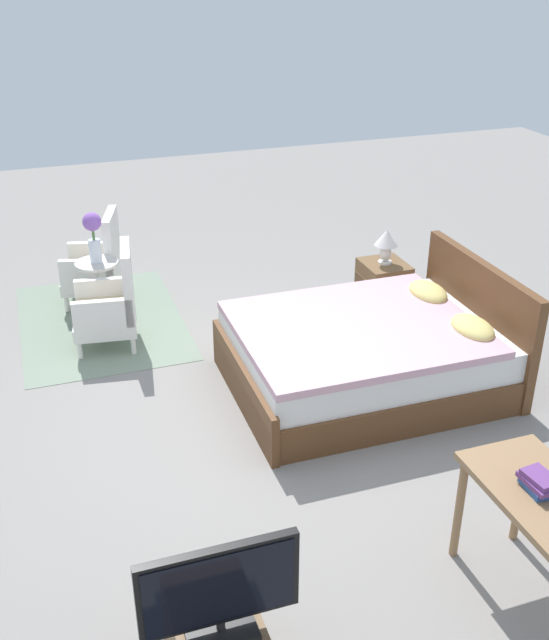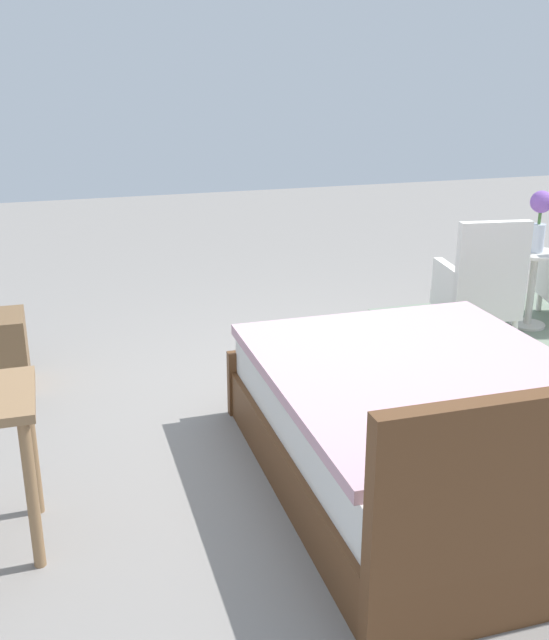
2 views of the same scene
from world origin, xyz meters
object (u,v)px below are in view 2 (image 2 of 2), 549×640
(flower_vase, at_px, (540,215))
(armchair_by_window_right, at_px, (480,287))
(side_table, at_px, (532,280))
(bed, at_px, (435,432))

(flower_vase, bearing_deg, armchair_by_window_right, 4.38)
(armchair_by_window_right, bearing_deg, side_table, -175.62)
(flower_vase, bearing_deg, side_table, 0.00)
(bed, bearing_deg, side_table, -134.72)
(bed, height_order, flower_vase, flower_vase)
(side_table, bearing_deg, bed, 45.28)
(armchair_by_window_right, xyz_separation_m, side_table, (-0.49, -0.04, 0.00))
(flower_vase, bearing_deg, bed, 45.28)
(armchair_by_window_right, distance_m, flower_vase, 0.72)
(armchair_by_window_right, bearing_deg, flower_vase, -175.62)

